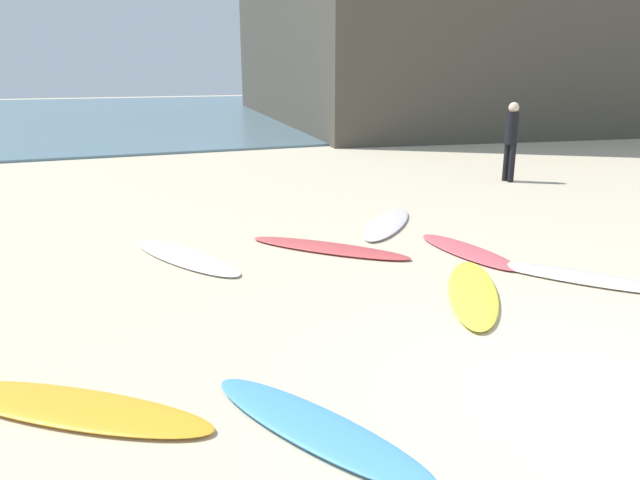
{
  "coord_description": "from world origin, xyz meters",
  "views": [
    {
      "loc": [
        -3.69,
        -2.97,
        2.56
      ],
      "look_at": [
        -0.59,
        4.27,
        0.3
      ],
      "focal_mm": 33.28,
      "sensor_mm": 36.0,
      "label": 1
    }
  ],
  "objects_px": {
    "surfboard_0": "(467,251)",
    "surfboard_6": "(473,292)",
    "surfboard_2": "(185,257)",
    "surfboard_8": "(328,248)",
    "surfboard_7": "(74,408)",
    "surfboard_3": "(316,428)",
    "surfboard_4": "(584,277)",
    "beachgoer_near": "(511,137)",
    "surfboard_1": "(387,223)"
  },
  "relations": [
    {
      "from": "surfboard_1",
      "to": "surfboard_4",
      "type": "xyz_separation_m",
      "value": [
        0.96,
        -3.36,
        -0.01
      ]
    },
    {
      "from": "surfboard_0",
      "to": "surfboard_2",
      "type": "relative_size",
      "value": 0.84
    },
    {
      "from": "surfboard_0",
      "to": "surfboard_3",
      "type": "distance_m",
      "value": 4.94
    },
    {
      "from": "surfboard_6",
      "to": "surfboard_8",
      "type": "distance_m",
      "value": 2.49
    },
    {
      "from": "surfboard_0",
      "to": "surfboard_1",
      "type": "relative_size",
      "value": 0.85
    },
    {
      "from": "surfboard_4",
      "to": "surfboard_6",
      "type": "relative_size",
      "value": 1.06
    },
    {
      "from": "surfboard_4",
      "to": "beachgoer_near",
      "type": "relative_size",
      "value": 1.31
    },
    {
      "from": "beachgoer_near",
      "to": "surfboard_2",
      "type": "bearing_deg",
      "value": -69.59
    },
    {
      "from": "surfboard_0",
      "to": "surfboard_7",
      "type": "distance_m",
      "value": 5.82
    },
    {
      "from": "surfboard_4",
      "to": "beachgoer_near",
      "type": "distance_m",
      "value": 7.08
    },
    {
      "from": "surfboard_0",
      "to": "surfboard_1",
      "type": "bearing_deg",
      "value": 95.42
    },
    {
      "from": "surfboard_0",
      "to": "beachgoer_near",
      "type": "distance_m",
      "value": 6.32
    },
    {
      "from": "surfboard_3",
      "to": "surfboard_7",
      "type": "xyz_separation_m",
      "value": [
        -1.63,
        0.99,
        -0.0
      ]
    },
    {
      "from": "surfboard_4",
      "to": "surfboard_8",
      "type": "relative_size",
      "value": 0.96
    },
    {
      "from": "surfboard_7",
      "to": "surfboard_6",
      "type": "bearing_deg",
      "value": -40.9
    },
    {
      "from": "surfboard_0",
      "to": "surfboard_8",
      "type": "relative_size",
      "value": 0.79
    },
    {
      "from": "beachgoer_near",
      "to": "surfboard_8",
      "type": "bearing_deg",
      "value": -60.87
    },
    {
      "from": "surfboard_8",
      "to": "beachgoer_near",
      "type": "xyz_separation_m",
      "value": [
        6.23,
        3.45,
        1.01
      ]
    },
    {
      "from": "surfboard_0",
      "to": "surfboard_7",
      "type": "bearing_deg",
      "value": -161.22
    },
    {
      "from": "surfboard_0",
      "to": "surfboard_2",
      "type": "height_order",
      "value": "surfboard_0"
    },
    {
      "from": "surfboard_2",
      "to": "surfboard_7",
      "type": "bearing_deg",
      "value": 43.83
    },
    {
      "from": "surfboard_0",
      "to": "surfboard_3",
      "type": "height_order",
      "value": "surfboard_3"
    },
    {
      "from": "surfboard_2",
      "to": "surfboard_8",
      "type": "bearing_deg",
      "value": 146.17
    },
    {
      "from": "surfboard_4",
      "to": "beachgoer_near",
      "type": "xyz_separation_m",
      "value": [
        3.77,
        5.91,
        1.01
      ]
    },
    {
      "from": "surfboard_2",
      "to": "surfboard_8",
      "type": "xyz_separation_m",
      "value": [
        2.03,
        -0.4,
        0.0
      ]
    },
    {
      "from": "surfboard_0",
      "to": "surfboard_3",
      "type": "xyz_separation_m",
      "value": [
        -3.75,
        -3.22,
        0.01
      ]
    },
    {
      "from": "surfboard_4",
      "to": "beachgoer_near",
      "type": "height_order",
      "value": "beachgoer_near"
    },
    {
      "from": "surfboard_6",
      "to": "surfboard_4",
      "type": "bearing_deg",
      "value": 30.33
    },
    {
      "from": "surfboard_1",
      "to": "surfboard_8",
      "type": "relative_size",
      "value": 0.92
    },
    {
      "from": "surfboard_8",
      "to": "surfboard_3",
      "type": "bearing_deg",
      "value": 23.48
    },
    {
      "from": "surfboard_6",
      "to": "surfboard_7",
      "type": "bearing_deg",
      "value": -135.35
    },
    {
      "from": "surfboard_2",
      "to": "surfboard_3",
      "type": "xyz_separation_m",
      "value": [
        0.08,
        -4.56,
        0.01
      ]
    },
    {
      "from": "surfboard_4",
      "to": "surfboard_7",
      "type": "distance_m",
      "value": 6.08
    },
    {
      "from": "surfboard_0",
      "to": "surfboard_6",
      "type": "distance_m",
      "value": 1.71
    },
    {
      "from": "surfboard_7",
      "to": "surfboard_1",
      "type": "bearing_deg",
      "value": -12.68
    },
    {
      "from": "surfboard_6",
      "to": "beachgoer_near",
      "type": "xyz_separation_m",
      "value": [
        5.4,
        5.8,
        1.0
      ]
    },
    {
      "from": "surfboard_2",
      "to": "surfboard_4",
      "type": "distance_m",
      "value": 5.32
    },
    {
      "from": "surfboard_7",
      "to": "surfboard_4",
      "type": "bearing_deg",
      "value": -44.71
    },
    {
      "from": "surfboard_7",
      "to": "surfboard_3",
      "type": "bearing_deg",
      "value": -82.76
    },
    {
      "from": "surfboard_3",
      "to": "surfboard_7",
      "type": "height_order",
      "value": "surfboard_3"
    },
    {
      "from": "surfboard_1",
      "to": "surfboard_7",
      "type": "relative_size",
      "value": 0.98
    },
    {
      "from": "surfboard_3",
      "to": "surfboard_6",
      "type": "bearing_deg",
      "value": -172.15
    },
    {
      "from": "surfboard_0",
      "to": "beachgoer_near",
      "type": "relative_size",
      "value": 1.08
    },
    {
      "from": "surfboard_3",
      "to": "beachgoer_near",
      "type": "distance_m",
      "value": 11.21
    },
    {
      "from": "surfboard_0",
      "to": "surfboard_6",
      "type": "height_order",
      "value": "surfboard_6"
    },
    {
      "from": "surfboard_4",
      "to": "surfboard_7",
      "type": "bearing_deg",
      "value": 150.98
    },
    {
      "from": "surfboard_2",
      "to": "surfboard_4",
      "type": "height_order",
      "value": "surfboard_4"
    },
    {
      "from": "surfboard_0",
      "to": "surfboard_6",
      "type": "relative_size",
      "value": 0.88
    },
    {
      "from": "surfboard_3",
      "to": "surfboard_6",
      "type": "xyz_separation_m",
      "value": [
        2.78,
        1.81,
        0.01
      ]
    },
    {
      "from": "surfboard_0",
      "to": "surfboard_3",
      "type": "relative_size",
      "value": 0.96
    }
  ]
}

